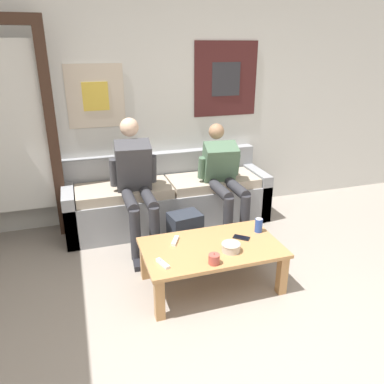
{
  "coord_description": "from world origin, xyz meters",
  "views": [
    {
      "loc": [
        -1.09,
        -1.39,
        1.89
      ],
      "look_at": [
        -0.14,
        1.55,
        0.67
      ],
      "focal_mm": 35.0,
      "sensor_mm": 36.0,
      "label": 1
    }
  ],
  "objects": [
    {
      "name": "wall_back",
      "position": [
        0.0,
        2.7,
        1.28
      ],
      "size": [
        10.0,
        0.07,
        2.55
      ],
      "color": "silver",
      "rests_on": "ground_plane"
    },
    {
      "name": "door_frame",
      "position": [
        -1.73,
        2.48,
        1.2
      ],
      "size": [
        1.0,
        0.1,
        2.15
      ],
      "color": "#382319",
      "rests_on": "ground_plane"
    },
    {
      "name": "couch",
      "position": [
        -0.16,
        2.36,
        0.29
      ],
      "size": [
        2.22,
        0.66,
        0.76
      ],
      "color": "gray",
      "rests_on": "ground_plane"
    },
    {
      "name": "coffee_table",
      "position": [
        -0.12,
        1.09,
        0.31
      ],
      "size": [
        1.12,
        0.66,
        0.37
      ],
      "color": "#B27F4C",
      "rests_on": "ground_plane"
    },
    {
      "name": "person_seated_adult",
      "position": [
        -0.56,
        2.03,
        0.67
      ],
      "size": [
        0.47,
        0.88,
        1.23
      ],
      "color": "#2D2D33",
      "rests_on": "ground_plane"
    },
    {
      "name": "person_seated_teen",
      "position": [
        0.35,
        2.01,
        0.62
      ],
      "size": [
        0.47,
        0.87,
        1.12
      ],
      "color": "#2D2D33",
      "rests_on": "ground_plane"
    },
    {
      "name": "backpack",
      "position": [
        -0.16,
        1.71,
        0.19
      ],
      "size": [
        0.33,
        0.3,
        0.39
      ],
      "color": "#282D38",
      "rests_on": "ground_plane"
    },
    {
      "name": "ceramic_bowl",
      "position": [
        -0.01,
        0.97,
        0.41
      ],
      "size": [
        0.15,
        0.15,
        0.07
      ],
      "color": "#B7B2A8",
      "rests_on": "coffee_table"
    },
    {
      "name": "pillar_candle",
      "position": [
        -0.2,
        0.84,
        0.41
      ],
      "size": [
        0.08,
        0.08,
        0.09
      ],
      "color": "#B24C42",
      "rests_on": "coffee_table"
    },
    {
      "name": "drink_can_blue",
      "position": [
        0.35,
        1.2,
        0.43
      ],
      "size": [
        0.07,
        0.07,
        0.12
      ],
      "color": "#28479E",
      "rests_on": "coffee_table"
    },
    {
      "name": "game_controller_near_left",
      "position": [
        -0.39,
        1.25,
        0.38
      ],
      "size": [
        0.1,
        0.14,
        0.03
      ],
      "color": "white",
      "rests_on": "coffee_table"
    },
    {
      "name": "game_controller_near_right",
      "position": [
        -0.57,
        0.94,
        0.38
      ],
      "size": [
        0.08,
        0.15,
        0.03
      ],
      "color": "white",
      "rests_on": "coffee_table"
    },
    {
      "name": "cell_phone",
      "position": [
        0.16,
        1.14,
        0.38
      ],
      "size": [
        0.15,
        0.14,
        0.01
      ],
      "color": "black",
      "rests_on": "coffee_table"
    }
  ]
}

